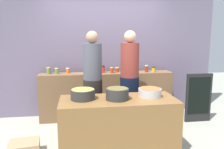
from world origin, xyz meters
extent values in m
plane|color=#9C9C8E|center=(0.00, 0.00, 0.00)|extent=(12.00, 12.00, 0.00)
cube|color=slate|center=(0.00, 1.45, 1.50)|extent=(4.80, 0.12, 3.00)
cube|color=brown|center=(0.00, 1.10, 0.48)|extent=(2.70, 0.36, 0.95)
cube|color=brown|center=(0.00, -0.30, 0.40)|extent=(1.70, 0.70, 0.80)
cylinder|color=olive|center=(-1.15, 1.12, 1.01)|extent=(0.07, 0.07, 0.12)
cylinder|color=#D6C666|center=(-1.15, 1.12, 1.08)|extent=(0.07, 0.07, 0.01)
cylinder|color=#5C8B37|center=(-0.99, 1.10, 1.01)|extent=(0.07, 0.07, 0.11)
cylinder|color=#D6C666|center=(-0.99, 1.10, 1.07)|extent=(0.08, 0.08, 0.01)
cylinder|color=orange|center=(-0.78, 1.16, 1.00)|extent=(0.07, 0.07, 0.09)
cylinder|color=silver|center=(-0.78, 1.16, 1.05)|extent=(0.08, 0.08, 0.01)
cylinder|color=olive|center=(-0.19, 1.17, 1.00)|extent=(0.09, 0.09, 0.10)
cylinder|color=silver|center=(-0.19, 1.17, 1.06)|extent=(0.09, 0.09, 0.02)
cylinder|color=red|center=(-0.08, 1.12, 1.02)|extent=(0.08, 0.08, 0.13)
cylinder|color=black|center=(-0.08, 1.12, 1.09)|extent=(0.08, 0.08, 0.02)
cylinder|color=#B73822|center=(0.10, 1.07, 1.00)|extent=(0.07, 0.07, 0.10)
cylinder|color=#D6C666|center=(0.10, 1.07, 1.06)|extent=(0.07, 0.07, 0.02)
cylinder|color=#A93819|center=(0.22, 1.15, 1.00)|extent=(0.08, 0.08, 0.09)
cylinder|color=#D6C666|center=(0.22, 1.15, 1.05)|extent=(0.08, 0.08, 0.01)
cylinder|color=#A32B10|center=(0.83, 1.08, 1.02)|extent=(0.07, 0.07, 0.13)
cylinder|color=silver|center=(0.83, 1.08, 1.09)|extent=(0.07, 0.07, 0.02)
cylinder|color=gold|center=(0.98, 1.07, 1.00)|extent=(0.07, 0.07, 0.09)
cylinder|color=black|center=(0.98, 1.07, 1.05)|extent=(0.08, 0.08, 0.01)
cylinder|color=#2D2D2D|center=(-0.51, -0.24, 0.87)|extent=(0.35, 0.35, 0.14)
cylinder|color=#B09540|center=(-0.51, -0.24, 0.95)|extent=(0.32, 0.32, 0.00)
cylinder|color=#2D2D2D|center=(-0.02, -0.32, 0.88)|extent=(0.33, 0.33, 0.16)
cylinder|color=brown|center=(-0.02, -0.32, 0.97)|extent=(0.31, 0.31, 0.00)
cylinder|color=#B7B7BC|center=(0.49, -0.23, 0.86)|extent=(0.35, 0.35, 0.12)
cylinder|color=#AE6033|center=(0.49, -0.23, 0.93)|extent=(0.32, 0.32, 0.00)
cylinder|color=black|center=(-0.33, 0.32, 0.49)|extent=(0.33, 0.33, 0.98)
cylinder|color=#4B4D58|center=(-0.33, 0.32, 1.28)|extent=(0.31, 0.31, 0.60)
sphere|color=tan|center=(-0.33, 0.32, 1.68)|extent=(0.20, 0.20, 0.20)
cylinder|color=black|center=(0.33, 0.46, 0.49)|extent=(0.34, 0.34, 0.98)
cylinder|color=maroon|center=(0.33, 0.46, 1.28)|extent=(0.33, 0.33, 0.60)
sphere|color=#D8A884|center=(0.33, 0.46, 1.69)|extent=(0.21, 0.21, 0.21)
cube|color=tan|center=(-1.36, -0.27, 0.11)|extent=(0.47, 0.40, 0.21)
cube|color=black|center=(1.77, 0.62, 0.49)|extent=(0.53, 0.04, 0.97)
cube|color=black|center=(1.77, 0.60, 0.54)|extent=(0.45, 0.01, 0.74)
camera|label=1|loc=(-0.56, -3.50, 1.74)|focal=37.05mm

